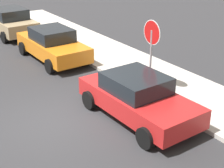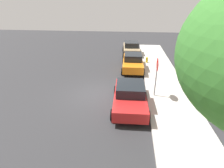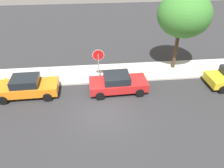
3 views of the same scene
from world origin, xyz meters
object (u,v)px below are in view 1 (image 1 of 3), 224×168
stop_sign (151,43)px  fire_hydrant (63,38)px  parked_car_red (138,97)px  parked_car_orange (53,44)px  parked_car_tan (9,21)px

stop_sign → fire_hydrant: size_ratio=3.84×
parked_car_red → parked_car_orange: (-6.65, 0.12, 0.02)m
parked_car_tan → fire_hydrant: bearing=25.3°
parked_car_red → parked_car_tan: bearing=-179.5°
parked_car_red → parked_car_orange: 6.65m
parked_car_red → stop_sign: bearing=129.6°
parked_car_tan → fire_hydrant: size_ratio=6.45×
parked_car_orange → stop_sign: bearing=15.6°
stop_sign → parked_car_orange: (-5.32, -1.48, -1.16)m
stop_sign → parked_car_tan: size_ratio=0.59×
parked_car_tan → fire_hydrant: 3.96m
stop_sign → parked_car_tan: bearing=-171.0°
parked_car_red → parked_car_orange: size_ratio=0.96×
stop_sign → parked_car_red: bearing=-50.4°
parked_car_red → fire_hydrant: size_ratio=6.06×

